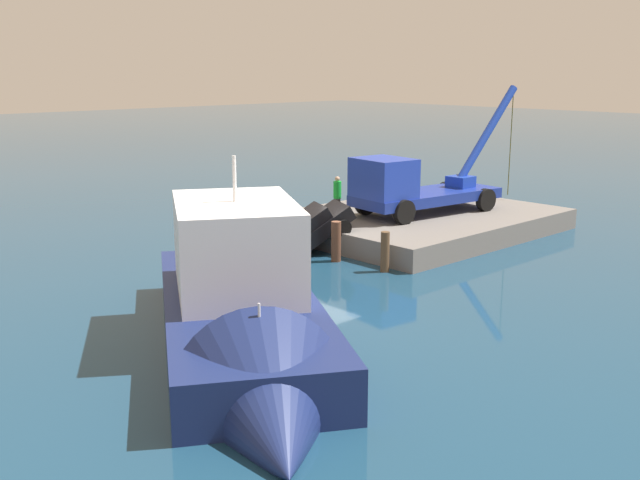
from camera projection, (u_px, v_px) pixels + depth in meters
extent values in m
plane|color=navy|center=(317.00, 255.00, 29.07)|extent=(200.00, 200.00, 0.00)
cube|color=slate|center=(420.00, 222.00, 33.11)|extent=(11.38, 8.74, 0.89)
cube|color=navy|center=(427.00, 196.00, 32.62)|extent=(7.20, 3.31, 0.45)
cube|color=#1F39AF|center=(384.00, 178.00, 30.96)|extent=(2.22, 2.59, 1.62)
cylinder|color=black|center=(404.00, 212.00, 30.31)|extent=(1.03, 0.42, 1.00)
cylinder|color=black|center=(366.00, 203.00, 32.26)|extent=(1.03, 0.42, 1.00)
cylinder|color=black|center=(486.00, 200.00, 33.09)|extent=(1.03, 0.42, 1.00)
cylinder|color=black|center=(446.00, 193.00, 35.04)|extent=(1.03, 0.42, 1.00)
cylinder|color=#1938A5|center=(488.00, 132.00, 34.27)|extent=(3.74, 0.65, 4.19)
cube|color=#1938A5|center=(461.00, 182.00, 33.71)|extent=(1.00, 1.00, 0.50)
cylinder|color=#4C4C19|center=(511.00, 142.00, 35.45)|extent=(0.04, 0.04, 5.07)
cylinder|color=#3B3B3B|center=(337.00, 207.00, 32.23)|extent=(0.28, 0.28, 0.73)
cylinder|color=green|center=(337.00, 190.00, 32.06)|extent=(0.34, 0.34, 0.73)
sphere|color=tan|center=(337.00, 179.00, 31.96)|extent=(0.21, 0.21, 0.21)
cube|color=black|center=(300.00, 241.00, 29.20)|extent=(4.45, 3.25, 2.82)
cube|color=black|center=(298.00, 227.00, 29.05)|extent=(2.78, 2.37, 1.70)
cylinder|color=black|center=(277.00, 275.00, 28.24)|extent=(0.90, 0.55, 0.88)
cylinder|color=black|center=(265.00, 264.00, 29.86)|extent=(0.90, 0.55, 0.88)
cylinder|color=black|center=(343.00, 228.00, 28.74)|extent=(0.90, 0.55, 0.88)
cylinder|color=black|center=(327.00, 219.00, 30.36)|extent=(0.90, 0.55, 0.88)
cube|color=navy|center=(241.00, 335.00, 19.82)|extent=(8.86, 11.32, 2.18)
cone|color=navy|center=(272.00, 430.00, 14.66)|extent=(5.27, 5.24, 3.88)
cube|color=white|center=(236.00, 246.00, 19.82)|extent=(4.99, 5.50, 2.43)
cylinder|color=white|center=(234.00, 179.00, 19.41)|extent=(0.10, 0.10, 1.20)
cylinder|color=silver|center=(259.00, 326.00, 15.85)|extent=(0.06, 0.06, 1.00)
cylinder|color=silver|center=(224.00, 241.00, 23.60)|extent=(0.06, 0.06, 1.00)
cylinder|color=brown|center=(262.00, 223.00, 31.47)|extent=(0.41, 0.41, 1.42)
cylinder|color=brown|center=(299.00, 231.00, 29.84)|extent=(0.43, 0.43, 1.46)
cylinder|color=brown|center=(336.00, 241.00, 27.94)|extent=(0.37, 0.37, 1.52)
cylinder|color=brown|center=(385.00, 252.00, 26.52)|extent=(0.32, 0.32, 1.45)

